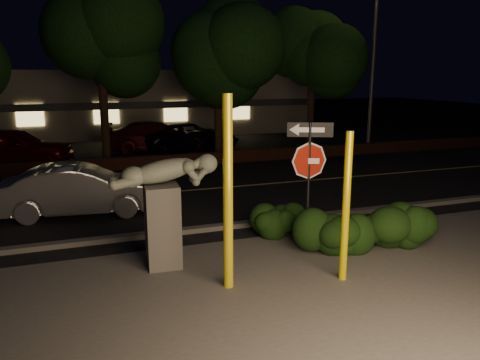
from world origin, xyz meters
The scene contains 23 objects.
ground centered at (0.00, 10.00, 0.00)m, with size 90.00×90.00×0.00m, color black.
patio centered at (0.00, -1.00, 0.01)m, with size 14.00×6.00×0.02m, color #4C4944.
road centered at (0.00, 7.00, 0.01)m, with size 80.00×8.00×0.01m, color black.
lane_marking centered at (0.00, 7.00, 0.02)m, with size 80.00×0.12×0.01m, color gold.
curb centered at (0.00, 2.90, 0.06)m, with size 80.00×0.25×0.12m, color #4C4944.
brick_wall centered at (0.00, 11.30, 0.25)m, with size 40.00×0.35×0.50m, color #492417.
parking_lot centered at (0.00, 17.00, 0.01)m, with size 40.00×12.00×0.01m, color black.
building centered at (0.00, 24.99, 2.00)m, with size 22.00×10.20×4.00m.
tree_far_b centered at (-2.50, 13.20, 6.05)m, with size 5.20×5.20×8.41m.
tree_far_c centered at (2.50, 12.80, 5.66)m, with size 4.80×4.80×7.84m.
tree_far_d centered at (7.50, 13.30, 5.42)m, with size 4.40×4.40×7.42m.
yellow_pole_left centered at (-1.27, -0.28, 1.76)m, with size 0.18×0.18×3.51m, color yellow.
yellow_pole_right centered at (0.87, -0.70, 1.42)m, with size 0.14×0.14×2.84m, color yellow.
signpost centered at (0.92, 0.88, 2.02)m, with size 0.90×0.40×2.83m.
sculpture centered at (-2.17, 1.06, 1.40)m, with size 2.13×0.69×2.28m.
hedge_center centered at (0.86, 1.94, 0.47)m, with size 1.79×0.84×0.93m, color black.
hedge_right centered at (1.42, 0.45, 0.57)m, with size 1.74×0.93×1.14m, color black.
hedge_far_right centered at (2.86, 0.43, 0.55)m, with size 1.59×0.99×1.10m, color black.
streetlight centered at (9.99, 12.07, 5.30)m, with size 1.33×0.48×8.91m.
silver_sedan centered at (-3.71, 5.39, 0.70)m, with size 1.47×4.22×1.39m, color #B3B3B8.
parked_car_red centered at (-6.26, 13.51, 0.82)m, with size 1.94×4.83×1.65m, color #68070E.
parked_car_darkred centered at (0.12, 15.32, 0.74)m, with size 2.08×5.11×1.48m, color #470D14.
parked_car_dark centered at (1.74, 15.13, 0.69)m, with size 2.29×4.96×1.38m, color black.
Camera 1 is at (-3.70, -7.83, 3.85)m, focal length 35.00 mm.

